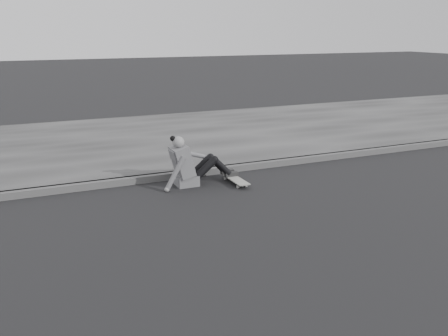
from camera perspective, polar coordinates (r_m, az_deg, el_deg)
name	(u,v)px	position (r m, az deg, el deg)	size (l,w,h in m)	color
ground	(308,217)	(7.18, 9.55, -5.60)	(80.00, 80.00, 0.00)	black
curb	(232,168)	(9.31, 0.88, -0.03)	(24.00, 0.16, 0.12)	#464646
sidewalk	(179,137)	(12.04, -5.14, 3.53)	(24.00, 6.00, 0.12)	#373737
skateboard	(235,179)	(8.58, 1.30, -1.32)	(0.20, 0.78, 0.09)	#9F9F9A
seated_woman	(190,164)	(8.45, -3.91, 0.42)	(1.38, 0.46, 0.88)	#57575A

